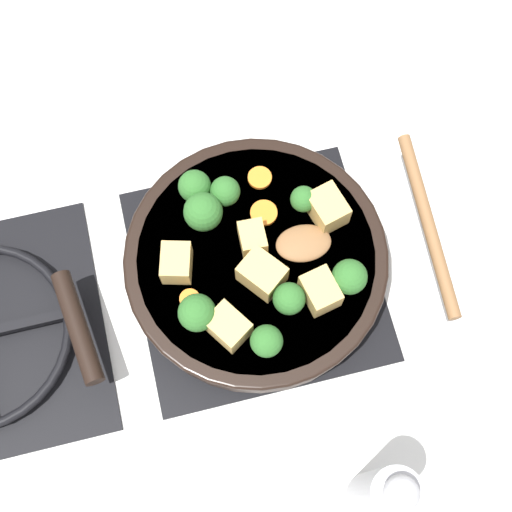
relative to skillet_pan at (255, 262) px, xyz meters
name	(u,v)px	position (x,y,z in m)	size (l,w,h in m)	color
ground_plane	(256,275)	(0.00, 0.00, -0.06)	(2.40, 2.40, 0.00)	silver
front_burner_grate	(256,272)	(0.00, 0.00, -0.04)	(0.31, 0.31, 0.03)	black
skillet_pan	(255,262)	(0.00, 0.00, 0.00)	(0.32, 0.41, 0.05)	black
wooden_spoon	(376,233)	(-0.01, -0.15, 0.03)	(0.24, 0.20, 0.02)	brown
tofu_cube_center_large	(254,238)	(0.02, 0.00, 0.04)	(0.04, 0.03, 0.03)	tan
tofu_cube_near_handle	(176,263)	(0.01, 0.09, 0.04)	(0.04, 0.03, 0.03)	tan
tofu_cube_east_chunk	(228,327)	(-0.08, 0.05, 0.04)	(0.05, 0.04, 0.04)	tan
tofu_cube_west_chunk	(264,274)	(-0.03, 0.00, 0.04)	(0.05, 0.04, 0.04)	tan
tofu_cube_back_piece	(327,208)	(0.03, -0.10, 0.04)	(0.05, 0.04, 0.04)	tan
tofu_cube_front_piece	(320,291)	(-0.07, -0.06, 0.04)	(0.05, 0.04, 0.04)	tan
broccoli_floret_near_spoon	(349,277)	(-0.06, -0.10, 0.05)	(0.04, 0.04, 0.05)	#709956
broccoli_floret_center_top	(203,212)	(0.06, 0.05, 0.05)	(0.05, 0.05, 0.05)	#709956
broccoli_floret_east_rim	(267,341)	(-0.11, 0.01, 0.05)	(0.04, 0.04, 0.05)	#709956
broccoli_floret_west_rim	(195,186)	(0.10, 0.05, 0.05)	(0.04, 0.04, 0.05)	#709956
broccoli_floret_north_edge	(289,299)	(-0.07, -0.02, 0.05)	(0.04, 0.04, 0.05)	#709956
broccoli_floret_south_cluster	(303,199)	(0.05, -0.07, 0.05)	(0.03, 0.03, 0.04)	#709956
broccoli_floret_mid_floret	(197,313)	(-0.06, 0.08, 0.05)	(0.04, 0.04, 0.05)	#709956
broccoli_floret_small_inner	(225,192)	(0.08, 0.02, 0.05)	(0.04, 0.04, 0.04)	#709956
carrot_slice_orange_thin	(260,178)	(0.10, -0.03, 0.02)	(0.03, 0.03, 0.01)	orange
carrot_slice_near_center	(264,213)	(0.05, -0.02, 0.02)	(0.03, 0.03, 0.01)	orange
carrot_slice_edge_slice	(190,299)	(-0.03, 0.09, 0.02)	(0.02, 0.02, 0.01)	orange
pepper_mill	(382,495)	(-0.30, -0.07, 0.05)	(0.05, 0.05, 0.22)	#B2B2B7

